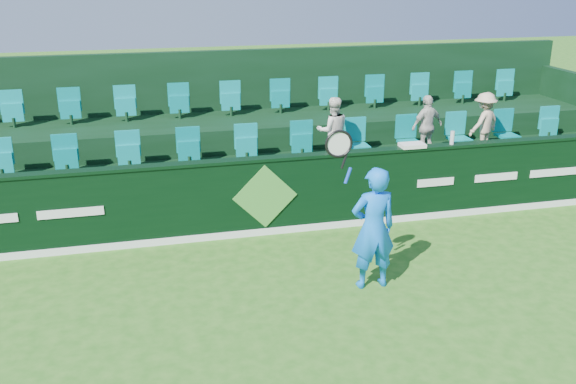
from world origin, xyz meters
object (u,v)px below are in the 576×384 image
object	(u,v)px
tennis_player	(373,227)
spectator_middle	(427,126)
spectator_right	(484,123)
towel	(412,145)
spectator_left	(333,131)
drinks_bottle	(452,138)

from	to	relation	value
tennis_player	spectator_middle	xyz separation A→B (m)	(2.37, 3.36, 0.50)
tennis_player	spectator_middle	world-z (taller)	tennis_player
tennis_player	spectator_right	distance (m)	4.94
tennis_player	towel	world-z (taller)	tennis_player
spectator_left	spectator_right	size ratio (longest dim) A/B	1.05
towel	drinks_bottle	bearing A→B (deg)	0.00
towel	spectator_middle	bearing A→B (deg)	54.22
spectator_right	drinks_bottle	size ratio (longest dim) A/B	5.05
tennis_player	spectator_right	world-z (taller)	tennis_player
tennis_player	drinks_bottle	xyz separation A→B (m)	(2.32, 2.24, 0.56)
spectator_left	spectator_middle	size ratio (longest dim) A/B	1.04
tennis_player	drinks_bottle	bearing A→B (deg)	44.02
towel	drinks_bottle	size ratio (longest dim) A/B	1.79
tennis_player	spectator_left	bearing A→B (deg)	82.07
spectator_left	spectator_middle	distance (m)	1.90
drinks_bottle	towel	bearing A→B (deg)	180.00
spectator_right	tennis_player	bearing A→B (deg)	18.42
spectator_left	spectator_middle	world-z (taller)	spectator_left
drinks_bottle	spectator_right	bearing A→B (deg)	41.37
towel	drinks_bottle	xyz separation A→B (m)	(0.76, 0.00, 0.09)
spectator_left	spectator_right	world-z (taller)	spectator_left
towel	tennis_player	bearing A→B (deg)	-124.89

